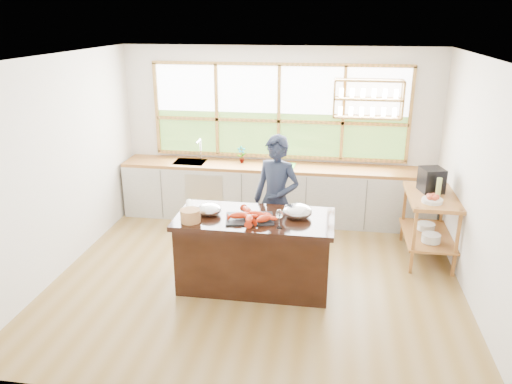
% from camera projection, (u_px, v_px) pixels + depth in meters
% --- Properties ---
extents(ground_plane, '(5.00, 5.00, 0.00)m').
position_uv_depth(ground_plane, '(257.00, 276.00, 6.33)').
color(ground_plane, olive).
extents(room_shell, '(5.02, 4.52, 2.71)m').
position_uv_depth(room_shell, '(266.00, 132.00, 6.22)').
color(room_shell, silver).
rests_on(room_shell, ground_plane).
extents(back_counter, '(4.90, 0.63, 0.90)m').
position_uv_depth(back_counter, '(275.00, 192.00, 7.99)').
color(back_counter, beige).
rests_on(back_counter, ground_plane).
extents(right_shelf_unit, '(0.62, 1.10, 0.90)m').
position_uv_depth(right_shelf_unit, '(430.00, 216.00, 6.64)').
color(right_shelf_unit, '#95552A').
rests_on(right_shelf_unit, ground_plane).
extents(island, '(1.85, 0.90, 0.90)m').
position_uv_depth(island, '(255.00, 251.00, 5.99)').
color(island, black).
rests_on(island, ground_plane).
extents(cook, '(0.73, 0.60, 1.72)m').
position_uv_depth(cook, '(276.00, 201.00, 6.47)').
color(cook, '#192033').
rests_on(cook, ground_plane).
extents(potted_plant, '(0.17, 0.15, 0.28)m').
position_uv_depth(potted_plant, '(242.00, 155.00, 7.93)').
color(potted_plant, slate).
rests_on(potted_plant, back_counter).
extents(cutting_board, '(0.42, 0.32, 0.01)m').
position_uv_depth(cutting_board, '(282.00, 165.00, 7.82)').
color(cutting_board, green).
rests_on(cutting_board, back_counter).
extents(espresso_machine, '(0.35, 0.36, 0.32)m').
position_uv_depth(espresso_machine, '(432.00, 180.00, 6.65)').
color(espresso_machine, black).
rests_on(espresso_machine, right_shelf_unit).
extents(wine_bottle, '(0.08, 0.08, 0.27)m').
position_uv_depth(wine_bottle, '(439.00, 188.00, 6.42)').
color(wine_bottle, '#B4C760').
rests_on(wine_bottle, right_shelf_unit).
extents(fruit_bowl, '(0.26, 0.26, 0.11)m').
position_uv_depth(fruit_bowl, '(432.00, 199.00, 6.28)').
color(fruit_bowl, silver).
rests_on(fruit_bowl, right_shelf_unit).
extents(slate_board, '(0.61, 0.50, 0.02)m').
position_uv_depth(slate_board, '(250.00, 219.00, 5.77)').
color(slate_board, black).
rests_on(slate_board, island).
extents(lobster_pile, '(0.52, 0.48, 0.08)m').
position_uv_depth(lobster_pile, '(251.00, 216.00, 5.72)').
color(lobster_pile, '#CE450A').
rests_on(lobster_pile, slate_board).
extents(mixing_bowl_left, '(0.29, 0.29, 0.14)m').
position_uv_depth(mixing_bowl_left, '(209.00, 210.00, 5.90)').
color(mixing_bowl_left, '#ACAFB3').
rests_on(mixing_bowl_left, island).
extents(mixing_bowl_right, '(0.34, 0.34, 0.17)m').
position_uv_depth(mixing_bowl_right, '(297.00, 211.00, 5.81)').
color(mixing_bowl_right, '#ACAFB3').
rests_on(mixing_bowl_right, island).
extents(wine_glass, '(0.08, 0.08, 0.22)m').
position_uv_depth(wine_glass, '(279.00, 215.00, 5.48)').
color(wine_glass, silver).
rests_on(wine_glass, island).
extents(wicker_basket, '(0.23, 0.23, 0.15)m').
position_uv_depth(wicker_basket, '(190.00, 216.00, 5.68)').
color(wicker_basket, '#AC6E43').
rests_on(wicker_basket, island).
extents(parchment_roll, '(0.17, 0.31, 0.08)m').
position_uv_depth(parchment_roll, '(189.00, 206.00, 6.06)').
color(parchment_roll, white).
rests_on(parchment_roll, island).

